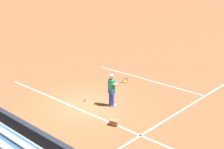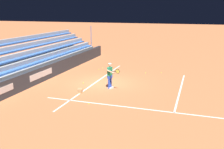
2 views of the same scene
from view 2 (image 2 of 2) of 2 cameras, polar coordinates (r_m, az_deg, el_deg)
ground_plane at (r=19.03m, az=-2.10°, el=-1.81°), size 160.00×160.00×0.00m
court_baseline_white at (r=19.20m, az=-3.50°, el=-1.67°), size 12.00×0.10×0.01m
court_sideline_white at (r=14.23m, az=7.32°, el=-7.50°), size 0.10×12.00×0.01m
court_service_line_white at (r=17.93m, az=14.63°, el=-3.27°), size 8.22×0.10×0.01m
back_wall_sponsor_board at (r=20.76m, az=-13.45°, el=0.73°), size 21.66×0.25×1.10m
bleacher_stand at (r=21.97m, az=-18.42°, el=1.68°), size 20.58×3.20×3.40m
tennis_player at (r=17.48m, az=-0.41°, el=-0.20°), size 0.71×0.96×1.71m
ball_box_cardboard at (r=16.88m, az=-7.00°, el=-3.54°), size 0.47×0.40×0.26m
tennis_ball_near_player at (r=22.35m, az=10.66°, el=0.45°), size 0.07×0.07×0.07m
tennis_ball_by_box at (r=14.90m, az=-5.06°, el=-6.30°), size 0.07×0.07×0.07m
tennis_ball_on_baseline at (r=21.96m, az=7.32°, el=0.34°), size 0.07×0.07×0.07m
tennis_ball_stray_back at (r=18.95m, az=-6.26°, el=-1.85°), size 0.07×0.07×0.07m
tennis_ball_toward_net at (r=23.60m, az=-2.04°, el=1.41°), size 0.07×0.07×0.07m
tennis_ball_far_left at (r=23.23m, az=0.15°, el=1.21°), size 0.07×0.07×0.07m
tennis_ball_midcourt at (r=23.14m, az=-2.87°, el=1.14°), size 0.07×0.07×0.07m
water_bottle at (r=19.18m, az=-0.67°, el=-1.33°), size 0.07×0.07×0.22m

